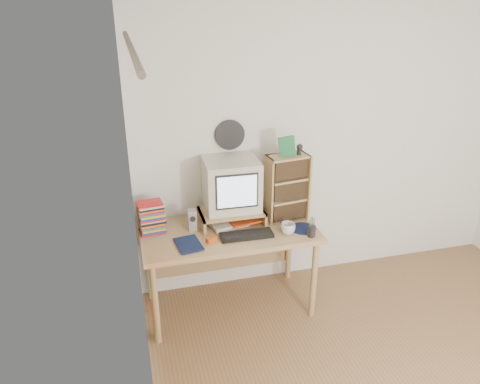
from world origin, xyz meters
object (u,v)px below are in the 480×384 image
crt_monitor (232,185)px  desk (227,241)px  keyboard (247,235)px  cd_rack (287,188)px  diary (177,245)px  dvd_stack (151,216)px  mug (288,228)px

crt_monitor → desk: bearing=-125.3°
keyboard → cd_rack: bearing=30.6°
diary → dvd_stack: bearing=109.4°
mug → diary: mug is taller
desk → mug: mug is taller
cd_rack → diary: bearing=-172.6°
keyboard → desk: bearing=119.1°
keyboard → diary: 0.55m
crt_monitor → cd_rack: cd_rack is taller
dvd_stack → diary: 0.35m
crt_monitor → mug: bearing=-39.6°
desk → mug: bearing=-28.8°
crt_monitor → dvd_stack: crt_monitor is taller
desk → cd_rack: cd_rack is taller
keyboard → dvd_stack: dvd_stack is taller
crt_monitor → diary: (-0.50, -0.33, -0.30)m
crt_monitor → keyboard: crt_monitor is taller
cd_rack → mug: size_ratio=4.88×
cd_rack → keyboard: bearing=-158.4°
dvd_stack → mug: 1.08m
crt_monitor → dvd_stack: 0.69m
desk → cd_rack: 0.66m
mug → crt_monitor: bearing=138.7°
desk → crt_monitor: 0.47m
desk → dvd_stack: (-0.59, 0.06, 0.27)m
dvd_stack → desk: bearing=-12.6°
keyboard → mug: (0.33, -0.03, 0.03)m
desk → dvd_stack: size_ratio=5.11×
cd_rack → desk: bearing=174.2°
desk → diary: diary is taller
crt_monitor → mug: crt_monitor is taller
crt_monitor → keyboard: size_ratio=1.04×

